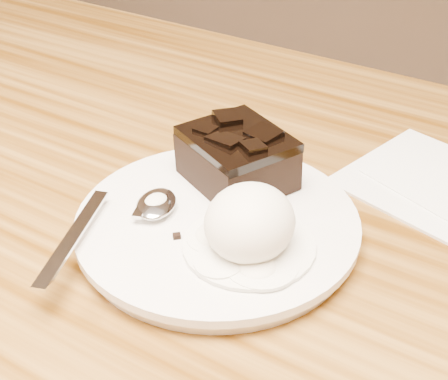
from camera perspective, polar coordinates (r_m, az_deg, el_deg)
The scene contains 8 objects.
plate at distance 0.53m, azimuth -0.58°, elevation -3.27°, with size 0.23×0.23×0.02m, color white.
brownie at distance 0.56m, azimuth 1.13°, elevation 2.49°, with size 0.08×0.07×0.04m, color black.
ice_cream_scoop at distance 0.48m, azimuth 2.24°, elevation -2.82°, with size 0.07×0.07×0.06m, color white.
melt_puddle at distance 0.49m, azimuth 2.18°, elevation -4.88°, with size 0.10×0.10×0.00m, color white.
spoon at distance 0.53m, azimuth -5.88°, elevation -1.34°, with size 0.03×0.18×0.01m, color silver, non-canonical shape.
napkin at distance 0.63m, azimuth 17.56°, elevation 0.75°, with size 0.14×0.14×0.01m, color white.
crumb_a at distance 0.50m, azimuth -4.10°, elevation -4.01°, with size 0.01×0.01×0.00m, color black.
crumb_b at distance 0.54m, azimuth 0.11°, elevation -1.03°, with size 0.01×0.01×0.00m, color black.
Camera 1 is at (0.34, -0.34, 1.08)m, focal length 52.86 mm.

